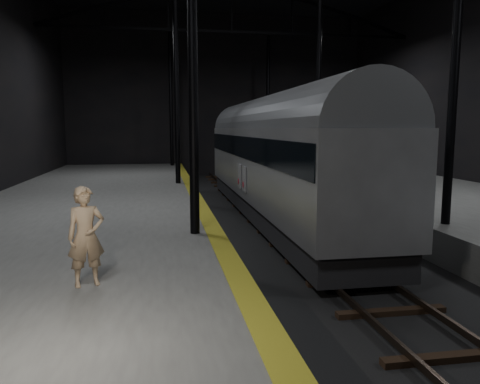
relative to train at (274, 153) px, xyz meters
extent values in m
plane|color=black|center=(0.00, -2.42, -2.86)|extent=(44.00, 44.00, 0.00)
cube|color=#50504E|center=(-7.50, -2.42, -2.36)|extent=(9.00, 43.80, 1.00)
cube|color=#50504E|center=(7.50, -2.42, -2.36)|extent=(9.00, 43.80, 1.00)
cube|color=olive|center=(-3.25, -2.42, -1.85)|extent=(0.50, 43.80, 0.01)
cube|color=#3F3328|center=(-0.72, -2.42, -2.69)|extent=(0.08, 43.00, 0.14)
cube|color=#3F3328|center=(0.72, -2.42, -2.69)|extent=(0.08, 43.00, 0.14)
cube|color=black|center=(0.00, -2.42, -2.80)|extent=(2.40, 42.00, 0.12)
cylinder|color=black|center=(-3.80, -6.42, 3.14)|extent=(0.26, 0.26, 10.00)
cylinder|color=black|center=(3.80, -6.42, 3.14)|extent=(0.26, 0.26, 10.00)
cylinder|color=black|center=(-3.80, 5.58, 3.14)|extent=(0.26, 0.26, 10.00)
cylinder|color=black|center=(3.80, 5.58, 3.14)|extent=(0.26, 0.26, 10.00)
cylinder|color=black|center=(-3.80, 17.58, 3.14)|extent=(0.26, 0.26, 10.00)
cylinder|color=black|center=(3.80, 17.58, 3.14)|extent=(0.26, 0.26, 10.00)
cube|color=black|center=(0.00, 11.58, 7.14)|extent=(23.60, 0.15, 0.18)
cube|color=#94969B|center=(0.00, 0.00, -0.41)|extent=(2.78, 19.18, 2.88)
cube|color=black|center=(0.00, 0.00, -2.22)|extent=(2.54, 18.79, 0.82)
cube|color=black|center=(0.00, 0.00, 0.26)|extent=(2.84, 18.89, 0.86)
cylinder|color=slate|center=(0.00, 0.00, 1.02)|extent=(2.73, 18.98, 2.73)
cube|color=black|center=(0.00, -6.71, -2.57)|extent=(1.73, 2.11, 0.34)
cube|color=black|center=(0.00, 6.71, -2.57)|extent=(1.73, 2.11, 0.34)
cube|color=silver|center=(-1.42, -0.96, -0.99)|extent=(0.04, 0.72, 1.01)
cube|color=silver|center=(-1.42, 0.19, -0.99)|extent=(0.04, 0.72, 1.01)
cylinder|color=maroon|center=(-1.44, -0.79, -1.23)|extent=(0.03, 0.25, 0.25)
cylinder|color=maroon|center=(-1.44, 0.36, -1.23)|extent=(0.03, 0.25, 0.25)
imported|color=tan|center=(-6.07, -10.43, -0.94)|extent=(0.78, 0.64, 1.84)
camera|label=1|loc=(-4.70, -19.12, 1.02)|focal=35.00mm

